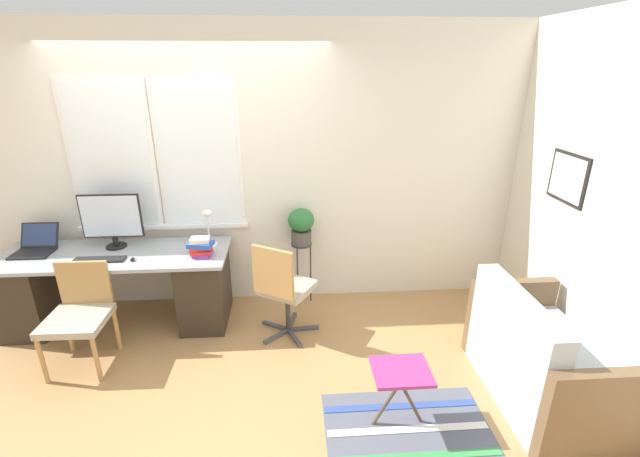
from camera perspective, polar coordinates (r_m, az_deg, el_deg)
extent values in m
plane|color=tan|center=(4.11, -16.07, -14.17)|extent=(14.00, 14.00, 0.00)
cube|color=white|center=(4.27, -15.86, 7.22)|extent=(9.00, 0.06, 2.70)
cube|color=white|center=(4.42, -26.03, 8.54)|extent=(0.78, 0.02, 1.40)
cube|color=white|center=(4.41, -26.07, 8.51)|extent=(0.71, 0.01, 1.33)
cube|color=white|center=(4.19, -15.81, 9.28)|extent=(0.78, 0.02, 1.40)
cube|color=white|center=(4.18, -15.83, 9.25)|extent=(0.71, 0.01, 1.33)
cube|color=white|center=(4.47, -19.92, 0.38)|extent=(1.62, 0.11, 0.04)
cube|color=white|center=(4.09, 29.67, 4.67)|extent=(0.06, 9.00, 2.70)
cube|color=black|center=(3.98, 30.18, 5.85)|extent=(0.02, 0.45, 0.40)
cube|color=white|center=(3.97, 30.08, 5.85)|extent=(0.01, 0.40, 0.35)
cube|color=#9EA3A8|center=(4.29, -25.87, -3.20)|extent=(2.04, 0.71, 0.03)
cube|color=#33281E|center=(4.78, -33.95, -7.16)|extent=(0.40, 0.63, 0.69)
cube|color=#33281E|center=(4.22, -15.12, -7.58)|extent=(0.40, 0.63, 0.69)
cube|color=black|center=(4.61, -33.98, -2.80)|extent=(0.33, 0.23, 0.02)
cube|color=black|center=(4.71, -33.29, -0.72)|extent=(0.33, 0.12, 0.21)
cube|color=navy|center=(4.71, -33.33, -0.71)|extent=(0.30, 0.10, 0.18)
cylinder|color=black|center=(4.41, -25.51, -2.15)|extent=(0.18, 0.18, 0.02)
cylinder|color=black|center=(4.39, -25.62, -1.46)|extent=(0.05, 0.05, 0.10)
cube|color=black|center=(4.32, -26.10, 1.52)|extent=(0.54, 0.02, 0.41)
cube|color=silver|center=(4.31, -26.16, 1.47)|extent=(0.51, 0.01, 0.38)
cube|color=black|center=(4.18, -27.36, -3.71)|extent=(0.43, 0.11, 0.02)
ellipsoid|color=black|center=(4.05, -23.74, -3.78)|extent=(0.03, 0.06, 0.03)
cylinder|color=white|center=(4.15, -14.48, -2.10)|extent=(0.15, 0.15, 0.01)
cylinder|color=white|center=(4.10, -14.67, -0.16)|extent=(0.02, 0.02, 0.29)
ellipsoid|color=white|center=(4.04, -14.88, 2.02)|extent=(0.10, 0.10, 0.06)
cube|color=purple|center=(3.94, -15.36, -3.31)|extent=(0.17, 0.18, 0.03)
cube|color=red|center=(3.93, -15.58, -2.94)|extent=(0.19, 0.15, 0.03)
cube|color=red|center=(3.91, -15.59, -2.55)|extent=(0.21, 0.13, 0.03)
cube|color=#2851B2|center=(3.91, -15.65, -2.01)|extent=(0.23, 0.18, 0.04)
cube|color=white|center=(3.88, -15.73, -1.49)|extent=(0.16, 0.11, 0.04)
cylinder|color=#B2844C|center=(4.00, -33.09, -14.49)|extent=(0.04, 0.04, 0.42)
cylinder|color=#B2844C|center=(3.82, -27.67, -15.08)|extent=(0.04, 0.04, 0.42)
cylinder|color=#B2844C|center=(4.29, -30.54, -11.52)|extent=(0.04, 0.04, 0.42)
cylinder|color=#B2844C|center=(4.12, -25.47, -11.89)|extent=(0.04, 0.04, 0.42)
cube|color=#B2A893|center=(3.95, -29.75, -10.62)|extent=(0.47, 0.44, 0.06)
cube|color=#B2844C|center=(4.03, -28.92, -6.30)|extent=(0.41, 0.04, 0.38)
cube|color=#47474C|center=(4.14, -5.94, -12.79)|extent=(0.26, 0.18, 0.03)
cube|color=#47474C|center=(4.00, -5.80, -14.10)|extent=(0.24, 0.21, 0.03)
cube|color=#47474C|center=(3.97, -3.41, -14.37)|extent=(0.14, 0.27, 0.03)
cube|color=#47474C|center=(4.09, -2.20, -13.18)|extent=(0.28, 0.06, 0.03)
cube|color=#47474C|center=(4.19, -3.78, -12.26)|extent=(0.10, 0.28, 0.03)
cylinder|color=#333338|center=(3.96, -4.31, -10.75)|extent=(0.04, 0.04, 0.40)
cube|color=#B2A893|center=(3.84, -4.41, -7.83)|extent=(0.56, 0.56, 0.06)
cube|color=#B2844C|center=(3.57, -6.30, -5.85)|extent=(0.35, 0.23, 0.43)
cube|color=#9EA8B2|center=(3.68, 27.63, -16.42)|extent=(0.71, 1.03, 0.44)
cube|color=#9EA8B2|center=(3.32, 24.72, -11.32)|extent=(0.16, 1.03, 0.41)
cube|color=brown|center=(3.27, 33.14, -20.33)|extent=(0.71, 0.09, 0.66)
cube|color=brown|center=(4.01, 23.89, -10.57)|extent=(0.71, 0.09, 0.66)
cylinder|color=#333338|center=(4.25, -2.49, -2.07)|extent=(0.21, 0.21, 0.02)
cylinder|color=#333338|center=(4.39, -1.26, -5.99)|extent=(0.01, 0.01, 0.64)
cylinder|color=#333338|center=(4.45, -3.02, -5.59)|extent=(0.01, 0.01, 0.64)
cylinder|color=#333338|center=(4.32, -2.98, -6.50)|extent=(0.01, 0.01, 0.64)
cylinder|color=#514C47|center=(4.22, -2.50, -1.11)|extent=(0.20, 0.20, 0.13)
ellipsoid|color=#2D7038|center=(4.15, -2.54, 1.13)|extent=(0.25, 0.25, 0.23)
cube|color=#565B6B|center=(3.25, 11.65, -24.79)|extent=(1.12, 0.74, 0.01)
cube|color=#388E4C|center=(3.11, 12.78, -27.47)|extent=(1.10, 0.06, 0.00)
cube|color=white|center=(3.25, 11.65, -24.74)|extent=(1.10, 0.06, 0.00)
cube|color=#334C99|center=(3.39, 10.66, -22.23)|extent=(1.10, 0.06, 0.00)
cube|color=#93337A|center=(2.99, 10.79, -18.18)|extent=(0.38, 0.32, 0.02)
cylinder|color=#4C3D2D|center=(3.12, 9.24, -21.51)|extent=(0.23, 0.02, 0.44)
cylinder|color=#4C3D2D|center=(3.15, 11.74, -21.23)|extent=(0.23, 0.02, 0.44)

